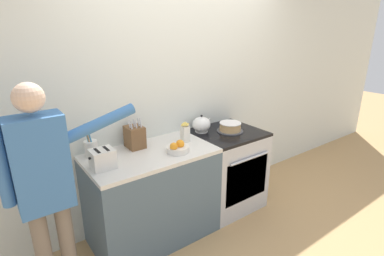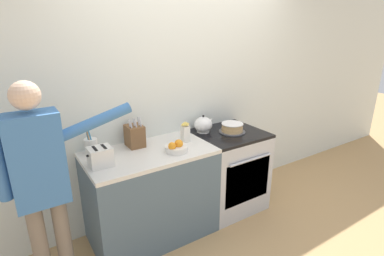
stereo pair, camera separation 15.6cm
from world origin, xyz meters
name	(u,v)px [view 1 (the left image)]	position (x,y,z in m)	size (l,w,h in m)	color
ground_plane	(225,227)	(0.00, 0.00, 0.00)	(16.00, 16.00, 0.00)	tan
wall_back	(186,91)	(0.00, 0.67, 1.30)	(8.00, 0.04, 2.60)	silver
counter_cabinet	(152,195)	(-0.64, 0.33, 0.44)	(1.15, 0.65, 0.88)	#4C6070
stove_range	(226,169)	(0.29, 0.32, 0.44)	(0.71, 0.68, 0.88)	#B7BABF
layer_cake	(230,127)	(0.32, 0.32, 0.93)	(0.28, 0.28, 0.10)	#4C4C51
tea_kettle	(202,124)	(0.07, 0.49, 0.96)	(0.23, 0.19, 0.19)	white
knife_block	(135,137)	(-0.70, 0.51, 0.98)	(0.15, 0.18, 0.29)	brown
utensil_crock	(91,148)	(-1.09, 0.55, 0.96)	(0.11, 0.11, 0.30)	silver
fruit_bowl	(178,148)	(-0.44, 0.19, 0.92)	(0.20, 0.20, 0.11)	silver
toaster	(103,159)	(-1.09, 0.28, 0.96)	(0.20, 0.16, 0.16)	silver
milk_carton	(185,132)	(-0.24, 0.35, 0.98)	(0.07, 0.07, 0.20)	white
person_baker	(45,181)	(-1.54, 0.12, 0.98)	(0.93, 0.20, 1.64)	#7A6B5B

